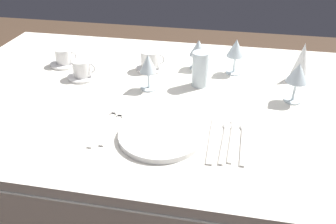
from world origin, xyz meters
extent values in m
cube|color=silver|center=(0.00, 0.00, 0.72)|extent=(1.80, 1.10, 0.04)
cube|color=silver|center=(0.00, 0.55, 0.61)|extent=(1.80, 0.01, 0.18)
cylinder|color=brown|center=(-0.80, 0.45, 0.35)|extent=(0.07, 0.07, 0.70)
cylinder|color=white|center=(0.03, -0.28, 0.75)|extent=(0.26, 0.26, 0.02)
cube|color=beige|center=(-0.13, -0.27, 0.74)|extent=(0.02, 0.17, 0.00)
cube|color=beige|center=(-0.13, -0.17, 0.74)|extent=(0.02, 0.04, 0.00)
cube|color=beige|center=(-0.16, -0.27, 0.74)|extent=(0.02, 0.20, 0.00)
cube|color=beige|center=(-0.15, -0.16, 0.74)|extent=(0.02, 0.04, 0.00)
cube|color=beige|center=(0.19, -0.28, 0.74)|extent=(0.02, 0.20, 0.00)
cube|color=beige|center=(0.19, -0.17, 0.74)|extent=(0.02, 0.06, 0.00)
cube|color=beige|center=(0.23, -0.28, 0.74)|extent=(0.02, 0.19, 0.00)
ellipsoid|color=beige|center=(0.23, -0.18, 0.74)|extent=(0.03, 0.04, 0.01)
cube|color=beige|center=(0.25, -0.27, 0.74)|extent=(0.02, 0.20, 0.00)
ellipsoid|color=beige|center=(0.25, -0.16, 0.74)|extent=(0.03, 0.04, 0.01)
cube|color=beige|center=(0.28, -0.28, 0.74)|extent=(0.02, 0.19, 0.00)
ellipsoid|color=beige|center=(0.29, -0.18, 0.74)|extent=(0.03, 0.04, 0.01)
cylinder|color=white|center=(-0.37, 0.07, 0.74)|extent=(0.13, 0.13, 0.01)
cylinder|color=white|center=(-0.37, 0.07, 0.78)|extent=(0.07, 0.07, 0.06)
torus|color=white|center=(-0.33, 0.07, 0.79)|extent=(0.05, 0.01, 0.05)
cylinder|color=white|center=(-0.11, 0.20, 0.74)|extent=(0.12, 0.12, 0.01)
cylinder|color=white|center=(-0.11, 0.20, 0.79)|extent=(0.08, 0.08, 0.07)
torus|color=white|center=(-0.07, 0.20, 0.79)|extent=(0.05, 0.01, 0.05)
cylinder|color=white|center=(-0.49, 0.18, 0.74)|extent=(0.13, 0.13, 0.01)
cylinder|color=white|center=(-0.49, 0.18, 0.78)|extent=(0.07, 0.07, 0.06)
torus|color=white|center=(-0.46, 0.18, 0.78)|extent=(0.04, 0.01, 0.04)
cylinder|color=silver|center=(0.24, 0.23, 0.74)|extent=(0.07, 0.07, 0.01)
cylinder|color=silver|center=(0.24, 0.23, 0.78)|extent=(0.01, 0.01, 0.07)
cone|color=silver|center=(0.24, 0.23, 0.85)|extent=(0.07, 0.07, 0.07)
cylinder|color=silver|center=(0.46, 0.03, 0.74)|extent=(0.06, 0.06, 0.01)
cylinder|color=silver|center=(0.46, 0.03, 0.78)|extent=(0.01, 0.01, 0.07)
cone|color=silver|center=(0.46, 0.03, 0.85)|extent=(0.08, 0.08, 0.07)
cylinder|color=silver|center=(0.08, 0.25, 0.74)|extent=(0.07, 0.07, 0.01)
cylinder|color=silver|center=(0.08, 0.25, 0.77)|extent=(0.01, 0.01, 0.06)
cone|color=silver|center=(0.08, 0.25, 0.83)|extent=(0.08, 0.08, 0.07)
cylinder|color=silver|center=(-0.08, 0.03, 0.74)|extent=(0.06, 0.06, 0.01)
cylinder|color=silver|center=(-0.08, 0.03, 0.78)|extent=(0.01, 0.01, 0.07)
cone|color=silver|center=(-0.08, 0.03, 0.85)|extent=(0.06, 0.06, 0.07)
cylinder|color=silver|center=(0.11, 0.10, 0.81)|extent=(0.06, 0.06, 0.14)
cone|color=white|center=(0.50, 0.23, 0.82)|extent=(0.08, 0.08, 0.15)
camera|label=1|loc=(0.22, -1.15, 1.38)|focal=37.79mm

